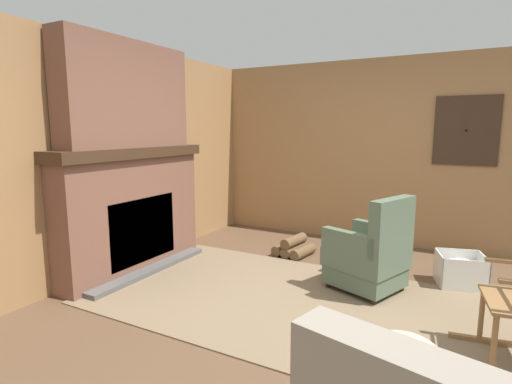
{
  "coord_description": "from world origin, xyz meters",
  "views": [
    {
      "loc": [
        1.02,
        -3.13,
        1.56
      ],
      "look_at": [
        -0.94,
        0.52,
        0.9
      ],
      "focal_mm": 28.0,
      "sensor_mm": 36.0,
      "label": 1
    }
  ],
  "objects_px": {
    "storage_case": "(149,139)",
    "armchair": "(370,256)",
    "oil_lamp_vase": "(69,140)",
    "laundry_basket": "(460,270)",
    "firewood_stack": "(294,248)"
  },
  "relations": [
    {
      "from": "firewood_stack",
      "to": "laundry_basket",
      "type": "bearing_deg",
      "value": -3.85
    },
    {
      "from": "armchair",
      "to": "storage_case",
      "type": "bearing_deg",
      "value": 27.42
    },
    {
      "from": "storage_case",
      "to": "armchair",
      "type": "bearing_deg",
      "value": 6.46
    },
    {
      "from": "firewood_stack",
      "to": "oil_lamp_vase",
      "type": "distance_m",
      "value": 2.81
    },
    {
      "from": "oil_lamp_vase",
      "to": "storage_case",
      "type": "xyz_separation_m",
      "value": [
        0.0,
        1.04,
        -0.02
      ]
    },
    {
      "from": "armchair",
      "to": "storage_case",
      "type": "height_order",
      "value": "storage_case"
    },
    {
      "from": "oil_lamp_vase",
      "to": "storage_case",
      "type": "height_order",
      "value": "oil_lamp_vase"
    },
    {
      "from": "armchair",
      "to": "oil_lamp_vase",
      "type": "xyz_separation_m",
      "value": [
        -2.48,
        -1.32,
        1.1
      ]
    },
    {
      "from": "laundry_basket",
      "to": "oil_lamp_vase",
      "type": "xyz_separation_m",
      "value": [
        -3.25,
        -1.89,
        1.29
      ]
    },
    {
      "from": "armchair",
      "to": "laundry_basket",
      "type": "height_order",
      "value": "armchair"
    },
    {
      "from": "armchair",
      "to": "laundry_basket",
      "type": "distance_m",
      "value": 0.98
    },
    {
      "from": "oil_lamp_vase",
      "to": "firewood_stack",
      "type": "bearing_deg",
      "value": 55.28
    },
    {
      "from": "armchair",
      "to": "oil_lamp_vase",
      "type": "relative_size",
      "value": 3.63
    },
    {
      "from": "oil_lamp_vase",
      "to": "laundry_basket",
      "type": "bearing_deg",
      "value": 30.22
    },
    {
      "from": "storage_case",
      "to": "oil_lamp_vase",
      "type": "bearing_deg",
      "value": -90.01
    }
  ]
}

